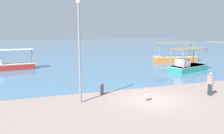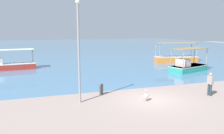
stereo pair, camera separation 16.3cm
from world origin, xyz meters
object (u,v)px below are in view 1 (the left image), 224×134
at_px(lamp_post, 79,47).
at_px(fisherman_standing, 210,83).
at_px(fishing_boat_far_left, 175,58).
at_px(fishing_boat_center, 187,66).
at_px(pelican, 147,95).
at_px(mooring_bollard, 102,89).
at_px(fishing_boat_near_left, 8,65).

bearing_deg(lamp_post, fisherman_standing, -8.49).
height_order(fishing_boat_far_left, fishing_boat_center, fishing_boat_far_left).
distance_m(fishing_boat_far_left, fisherman_standing, 16.93).
xyz_separation_m(pelican, mooring_bollard, (-2.51, 2.36, 0.07)).
bearing_deg(fishing_boat_center, fishing_boat_near_left, 159.70).
height_order(fishing_boat_center, pelican, fishing_boat_center).
bearing_deg(fishing_boat_near_left, fishing_boat_center, -20.30).
relative_size(fishing_boat_near_left, fishing_boat_far_left, 0.91).
height_order(fishing_boat_near_left, fishing_boat_far_left, fishing_boat_far_left).
bearing_deg(fishing_boat_far_left, mooring_bollard, -139.65).
relative_size(pelican, mooring_bollard, 0.96).
xyz_separation_m(pelican, fisherman_standing, (4.92, -0.30, 0.53)).
relative_size(fishing_boat_far_left, fisherman_standing, 3.82).
xyz_separation_m(fishing_boat_near_left, fisherman_standing, (15.29, -15.74, 0.33)).
bearing_deg(fishing_boat_center, fisherman_standing, -117.69).
bearing_deg(fishing_boat_far_left, fishing_boat_near_left, 178.74).
distance_m(fishing_boat_center, lamp_post, 15.68).
bearing_deg(fishing_boat_far_left, fishing_boat_center, -113.42).
distance_m(fishing_boat_near_left, pelican, 18.60).
bearing_deg(pelican, fishing_boat_near_left, 123.89).
distance_m(fishing_boat_far_left, pelican, 19.35).
bearing_deg(lamp_post, fishing_boat_center, 27.36).
bearing_deg(mooring_bollard, fishing_boat_center, 25.99).
relative_size(mooring_bollard, fisherman_standing, 0.49).
height_order(fishing_boat_near_left, mooring_bollard, fishing_boat_near_left).
xyz_separation_m(fishing_boat_far_left, pelican, (-12.29, -14.94, -0.20)).
distance_m(fishing_boat_far_left, lamp_post, 21.85).
xyz_separation_m(mooring_bollard, fisherman_standing, (7.43, -2.66, 0.46)).
bearing_deg(fisherman_standing, mooring_bollard, 160.29).
relative_size(fishing_boat_near_left, pelican, 7.31).
distance_m(fishing_boat_near_left, fishing_boat_center, 21.02).
bearing_deg(fishing_boat_center, mooring_bollard, -154.01).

